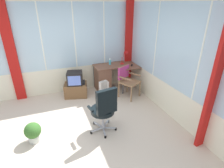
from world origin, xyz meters
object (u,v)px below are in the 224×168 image
(space_heater, at_px, (104,90))
(potted_plant, at_px, (33,132))
(desk_lamp, at_px, (125,55))
(desk, at_px, (104,77))
(tv_remote, at_px, (132,65))
(wooden_armchair, at_px, (126,77))
(office_chair, at_px, (104,108))
(spray_bottle, at_px, (110,61))
(tv_on_stand, at_px, (76,86))

(space_heater, distance_m, potted_plant, 2.18)
(space_heater, bearing_deg, desk_lamp, 31.51)
(desk_lamp, distance_m, potted_plant, 3.31)
(desk, bearing_deg, potted_plant, -140.22)
(tv_remote, distance_m, wooden_armchair, 0.55)
(desk, distance_m, desk_lamp, 0.93)
(office_chair, bearing_deg, tv_remote, 49.21)
(spray_bottle, height_order, space_heater, spray_bottle)
(space_heater, bearing_deg, wooden_armchair, -3.31)
(tv_on_stand, distance_m, space_heater, 0.85)
(wooden_armchair, distance_m, space_heater, 0.73)
(spray_bottle, relative_size, office_chair, 0.21)
(tv_remote, xyz_separation_m, potted_plant, (-2.87, -1.48, -0.56))
(wooden_armchair, height_order, potted_plant, wooden_armchair)
(desk, xyz_separation_m, wooden_armchair, (0.46, -0.60, 0.17))
(desk_lamp, height_order, space_heater, desk_lamp)
(desk_lamp, xyz_separation_m, tv_remote, (0.14, -0.20, -0.26))
(tv_remote, bearing_deg, office_chair, -98.02)
(spray_bottle, bearing_deg, desk_lamp, -15.04)
(wooden_armchair, bearing_deg, tv_remote, 46.28)
(desk_lamp, height_order, tv_on_stand, desk_lamp)
(office_chair, bearing_deg, wooden_armchair, 50.08)
(tv_on_stand, xyz_separation_m, potted_plant, (-1.14, -1.60, -0.11))
(tv_remote, bearing_deg, spray_bottle, -176.02)
(spray_bottle, relative_size, potted_plant, 0.51)
(office_chair, relative_size, tv_on_stand, 1.39)
(office_chair, bearing_deg, desk, 71.42)
(spray_bottle, xyz_separation_m, space_heater, (-0.42, -0.66, -0.60))
(tv_remote, distance_m, office_chair, 2.26)
(spray_bottle, distance_m, tv_on_stand, 1.29)
(desk, distance_m, tv_remote, 0.93)
(desk_lamp, bearing_deg, spray_bottle, 164.96)
(desk, bearing_deg, tv_on_stand, -172.99)
(desk, bearing_deg, spray_bottle, 22.29)
(tv_on_stand, relative_size, potted_plant, 1.79)
(potted_plant, bearing_deg, desk_lamp, 31.62)
(office_chair, relative_size, space_heater, 1.88)
(desk, xyz_separation_m, desk_lamp, (0.68, -0.03, 0.63))
(tv_remote, distance_m, space_heater, 1.18)
(desk, xyz_separation_m, spray_bottle, (0.23, 0.09, 0.46))
(tv_on_stand, bearing_deg, office_chair, -81.67)
(desk_lamp, xyz_separation_m, office_chair, (-1.33, -1.91, -0.45))
(potted_plant, bearing_deg, tv_on_stand, 54.55)
(office_chair, xyz_separation_m, potted_plant, (-1.40, 0.22, -0.37))
(wooden_armchair, bearing_deg, tv_on_stand, 160.47)
(desk_lamp, xyz_separation_m, wooden_armchair, (-0.21, -0.57, -0.47))
(spray_bottle, relative_size, tv_on_stand, 0.29)
(desk_lamp, xyz_separation_m, spray_bottle, (-0.45, 0.12, -0.17))
(desk, height_order, spray_bottle, spray_bottle)
(desk, height_order, tv_remote, tv_remote)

